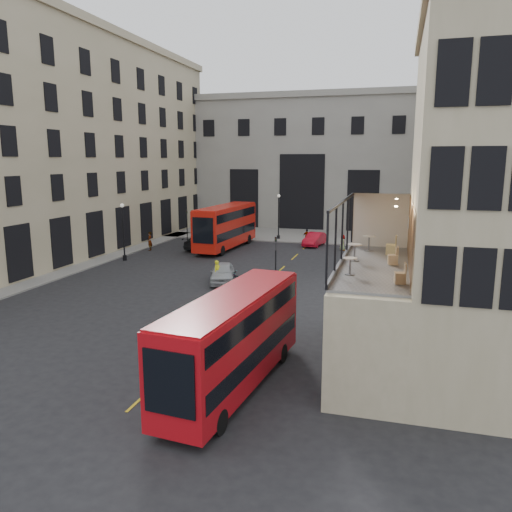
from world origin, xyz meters
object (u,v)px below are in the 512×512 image
(traffic_light_near, at_px, (276,255))
(street_lamp_b, at_px, (279,219))
(traffic_light_far, at_px, (187,223))
(car_c, at_px, (203,242))
(street_lamp_a, at_px, (124,235))
(pedestrian_c, at_px, (307,236))
(bicycle, at_px, (229,277))
(pedestrian_e, at_px, (150,241))
(cafe_chair_b, at_px, (392,259))
(car_b, at_px, (315,239))
(bus_far, at_px, (226,225))
(car_a, at_px, (223,273))
(pedestrian_b, at_px, (226,229))
(pedestrian_a, at_px, (204,230))
(cyclist, at_px, (218,272))
(cafe_table_near, at_px, (350,263))
(cafe_chair_c, at_px, (394,259))
(cafe_chair_d, at_px, (391,249))
(bus_near, at_px, (234,336))
(cafe_table_mid, at_px, (355,250))
(cafe_chair_a, at_px, (400,277))
(pedestrian_d, at_px, (343,243))
(cafe_table_far, at_px, (369,241))

(traffic_light_near, relative_size, street_lamp_b, 0.71)
(traffic_light_far, xyz_separation_m, car_c, (2.80, -2.42, -1.68))
(traffic_light_near, relative_size, car_c, 0.74)
(street_lamp_a, xyz_separation_m, pedestrian_c, (14.73, 14.15, -1.58))
(bicycle, relative_size, pedestrian_e, 0.93)
(cafe_chair_b, bearing_deg, car_b, 105.50)
(bus_far, distance_m, bicycle, 15.12)
(car_a, height_order, pedestrian_b, pedestrian_b)
(street_lamp_a, xyz_separation_m, pedestrian_a, (2.17, 14.53, -1.41))
(street_lamp_a, relative_size, car_c, 1.04)
(cafe_chair_b, bearing_deg, pedestrian_e, 136.90)
(traffic_light_near, relative_size, car_b, 0.87)
(street_lamp_a, xyz_separation_m, cyclist, (11.53, -6.18, -1.48))
(car_a, distance_m, cafe_chair_b, 17.84)
(pedestrian_b, distance_m, cafe_table_near, 41.21)
(pedestrian_c, height_order, cafe_chair_c, cafe_chair_c)
(pedestrian_a, xyz_separation_m, cafe_table_near, (20.43, -34.79, 4.09))
(traffic_light_near, height_order, cafe_chair_d, cafe_chair_d)
(bus_far, bearing_deg, cafe_table_near, -61.71)
(bus_near, xyz_separation_m, cafe_chair_d, (5.95, 7.21, 2.67))
(pedestrian_c, bearing_deg, car_b, 134.26)
(cafe_chair_b, bearing_deg, traffic_light_near, 125.62)
(street_lamp_a, xyz_separation_m, cafe_table_mid, (22.53, -17.31, 2.74))
(street_lamp_b, bearing_deg, cafe_chair_d, -67.10)
(bus_far, distance_m, cafe_table_mid, 30.27)
(pedestrian_b, height_order, pedestrian_e, pedestrian_e)
(cafe_chair_a, bearing_deg, cyclist, 130.88)
(pedestrian_a, bearing_deg, car_a, -72.04)
(street_lamp_a, bearing_deg, traffic_light_far, 78.69)
(cafe_chair_d, bearing_deg, street_lamp_a, 147.87)
(traffic_light_near, height_order, cafe_chair_b, cafe_chair_b)
(car_a, xyz_separation_m, cafe_chair_a, (12.91, -15.77, 4.09))
(cyclist, xyz_separation_m, pedestrian_d, (7.52, 17.09, -0.10))
(street_lamp_b, height_order, car_a, street_lamp_b)
(traffic_light_far, bearing_deg, traffic_light_near, -48.81)
(cyclist, height_order, pedestrian_a, pedestrian_a)
(cafe_table_mid, bearing_deg, cafe_chair_b, -6.74)
(bus_near, bearing_deg, bicycle, 109.49)
(pedestrian_d, distance_m, cafe_chair_a, 32.92)
(traffic_light_near, relative_size, pedestrian_e, 1.94)
(cafe_table_far, bearing_deg, cafe_table_near, -94.13)
(pedestrian_c, distance_m, cafe_table_mid, 32.69)
(car_a, bearing_deg, street_lamp_a, 137.69)
(car_c, bearing_deg, car_a, 128.06)
(car_a, distance_m, pedestrian_b, 23.14)
(bus_near, relative_size, cafe_table_near, 14.13)
(cafe_table_near, bearing_deg, cafe_chair_a, -26.76)
(bicycle, relative_size, cafe_table_far, 2.31)
(traffic_light_near, relative_size, cafe_chair_c, 4.55)
(cafe_table_near, xyz_separation_m, cafe_chair_b, (1.65, 2.75, -0.25))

